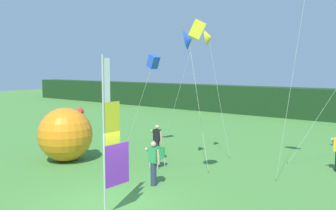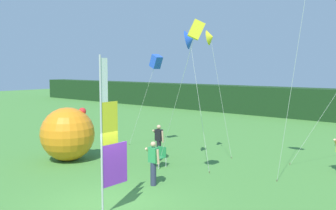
{
  "view_description": "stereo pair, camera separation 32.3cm",
  "coord_description": "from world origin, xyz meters",
  "px_view_note": "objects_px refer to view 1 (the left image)",
  "views": [
    {
      "loc": [
        8.67,
        -7.78,
        4.38
      ],
      "look_at": [
        0.0,
        3.08,
        2.99
      ],
      "focal_mm": 39.9,
      "sensor_mm": 36.0,
      "label": 1
    },
    {
      "loc": [
        8.92,
        -7.58,
        4.38
      ],
      "look_at": [
        0.0,
        3.08,
        2.99
      ],
      "focal_mm": 39.9,
      "sensor_mm": 36.0,
      "label": 2
    }
  ],
  "objects_px": {
    "kite_blue_box_2": "(153,62)",
    "kite_blue_delta_6": "(189,40)",
    "kite_yellow_delta_1": "(209,38)",
    "folding_chair": "(159,155)",
    "kite_yellow_box_0": "(196,31)",
    "person_far_left": "(154,162)",
    "inflatable_balloon": "(65,134)",
    "person_near_banner": "(157,141)",
    "banner_flag": "(111,140)"
  },
  "relations": [
    {
      "from": "banner_flag",
      "to": "kite_blue_box_2",
      "type": "distance_m",
      "value": 9.78
    },
    {
      "from": "kite_yellow_delta_1",
      "to": "kite_blue_delta_6",
      "type": "relative_size",
      "value": 1.02
    },
    {
      "from": "banner_flag",
      "to": "kite_yellow_box_0",
      "type": "bearing_deg",
      "value": 78.95
    },
    {
      "from": "kite_yellow_delta_1",
      "to": "kite_yellow_box_0",
      "type": "bearing_deg",
      "value": -63.15
    },
    {
      "from": "person_far_left",
      "to": "inflatable_balloon",
      "type": "height_order",
      "value": "inflatable_balloon"
    },
    {
      "from": "kite_yellow_box_0",
      "to": "kite_blue_box_2",
      "type": "height_order",
      "value": "kite_yellow_box_0"
    },
    {
      "from": "kite_yellow_box_0",
      "to": "person_far_left",
      "type": "bearing_deg",
      "value": -160.56
    },
    {
      "from": "inflatable_balloon",
      "to": "folding_chair",
      "type": "relative_size",
      "value": 2.94
    },
    {
      "from": "inflatable_balloon",
      "to": "kite_blue_delta_6",
      "type": "distance_m",
      "value": 7.24
    },
    {
      "from": "person_near_banner",
      "to": "kite_yellow_box_0",
      "type": "bearing_deg",
      "value": -32.44
    },
    {
      "from": "banner_flag",
      "to": "kite_blue_delta_6",
      "type": "xyz_separation_m",
      "value": [
        -1.23,
        5.62,
        3.29
      ]
    },
    {
      "from": "inflatable_balloon",
      "to": "kite_yellow_box_0",
      "type": "bearing_deg",
      "value": 2.6
    },
    {
      "from": "kite_yellow_box_0",
      "to": "kite_yellow_delta_1",
      "type": "distance_m",
      "value": 4.35
    },
    {
      "from": "banner_flag",
      "to": "kite_blue_box_2",
      "type": "xyz_separation_m",
      "value": [
        -5.21,
        7.91,
        2.42
      ]
    },
    {
      "from": "person_far_left",
      "to": "folding_chair",
      "type": "relative_size",
      "value": 1.87
    },
    {
      "from": "person_near_banner",
      "to": "person_far_left",
      "type": "distance_m",
      "value": 3.81
    },
    {
      "from": "kite_yellow_delta_1",
      "to": "kite_blue_box_2",
      "type": "relative_size",
      "value": 1.2
    },
    {
      "from": "kite_blue_box_2",
      "to": "kite_blue_delta_6",
      "type": "distance_m",
      "value": 4.68
    },
    {
      "from": "folding_chair",
      "to": "kite_blue_delta_6",
      "type": "xyz_separation_m",
      "value": [
        1.17,
        0.61,
        5.05
      ]
    },
    {
      "from": "folding_chair",
      "to": "kite_yellow_box_0",
      "type": "bearing_deg",
      "value": -27.56
    },
    {
      "from": "folding_chair",
      "to": "kite_yellow_box_0",
      "type": "relative_size",
      "value": 0.15
    },
    {
      "from": "folding_chair",
      "to": "kite_blue_box_2",
      "type": "height_order",
      "value": "kite_blue_box_2"
    },
    {
      "from": "kite_yellow_box_0",
      "to": "kite_yellow_delta_1",
      "type": "relative_size",
      "value": 0.98
    },
    {
      "from": "inflatable_balloon",
      "to": "folding_chair",
      "type": "distance_m",
      "value": 4.58
    },
    {
      "from": "person_near_banner",
      "to": "kite_blue_delta_6",
      "type": "distance_m",
      "value": 5.06
    },
    {
      "from": "banner_flag",
      "to": "kite_yellow_box_0",
      "type": "xyz_separation_m",
      "value": [
        0.66,
        3.41,
        3.37
      ]
    },
    {
      "from": "person_far_left",
      "to": "folding_chair",
      "type": "height_order",
      "value": "person_far_left"
    },
    {
      "from": "person_near_banner",
      "to": "kite_blue_delta_6",
      "type": "xyz_separation_m",
      "value": [
        1.98,
        -0.25,
        4.66
      ]
    },
    {
      "from": "person_near_banner",
      "to": "folding_chair",
      "type": "height_order",
      "value": "person_near_banner"
    },
    {
      "from": "person_near_banner",
      "to": "kite_yellow_box_0",
      "type": "distance_m",
      "value": 6.6
    },
    {
      "from": "inflatable_balloon",
      "to": "kite_blue_box_2",
      "type": "bearing_deg",
      "value": 75.27
    },
    {
      "from": "banner_flag",
      "to": "person_near_banner",
      "type": "xyz_separation_m",
      "value": [
        -3.21,
        5.87,
        -1.37
      ]
    },
    {
      "from": "inflatable_balloon",
      "to": "person_near_banner",
      "type": "bearing_deg",
      "value": 40.43
    },
    {
      "from": "folding_chair",
      "to": "kite_yellow_delta_1",
      "type": "relative_size",
      "value": 0.15
    },
    {
      "from": "person_far_left",
      "to": "kite_blue_box_2",
      "type": "bearing_deg",
      "value": 130.84
    },
    {
      "from": "kite_blue_box_2",
      "to": "kite_blue_delta_6",
      "type": "xyz_separation_m",
      "value": [
        3.98,
        -2.29,
        0.87
      ]
    },
    {
      "from": "kite_blue_box_2",
      "to": "kite_yellow_box_0",
      "type": "bearing_deg",
      "value": -37.5
    },
    {
      "from": "person_far_left",
      "to": "kite_yellow_box_0",
      "type": "xyz_separation_m",
      "value": [
        1.52,
        0.54,
        4.76
      ]
    },
    {
      "from": "folding_chair",
      "to": "kite_yellow_box_0",
      "type": "xyz_separation_m",
      "value": [
        3.07,
        -1.6,
        5.13
      ]
    },
    {
      "from": "banner_flag",
      "to": "folding_chair",
      "type": "height_order",
      "value": "banner_flag"
    },
    {
      "from": "person_near_banner",
      "to": "banner_flag",
      "type": "bearing_deg",
      "value": -61.32
    },
    {
      "from": "person_far_left",
      "to": "kite_blue_box_2",
      "type": "xyz_separation_m",
      "value": [
        -4.36,
        5.04,
        3.81
      ]
    },
    {
      "from": "person_near_banner",
      "to": "folding_chair",
      "type": "bearing_deg",
      "value": -46.85
    },
    {
      "from": "banner_flag",
      "to": "inflatable_balloon",
      "type": "relative_size",
      "value": 1.82
    },
    {
      "from": "kite_blue_delta_6",
      "to": "inflatable_balloon",
      "type": "bearing_deg",
      "value": -154.19
    },
    {
      "from": "banner_flag",
      "to": "kite_yellow_box_0",
      "type": "height_order",
      "value": "kite_yellow_box_0"
    },
    {
      "from": "folding_chair",
      "to": "kite_yellow_delta_1",
      "type": "height_order",
      "value": "kite_yellow_delta_1"
    },
    {
      "from": "banner_flag",
      "to": "kite_yellow_delta_1",
      "type": "height_order",
      "value": "kite_yellow_delta_1"
    },
    {
      "from": "inflatable_balloon",
      "to": "folding_chair",
      "type": "height_order",
      "value": "inflatable_balloon"
    },
    {
      "from": "kite_yellow_delta_1",
      "to": "folding_chair",
      "type": "bearing_deg",
      "value": -115.89
    }
  ]
}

